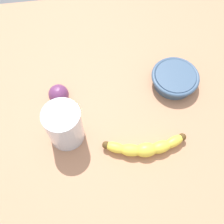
{
  "coord_description": "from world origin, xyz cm",
  "views": [
    {
      "loc": [
        9.75,
        25.93,
        71.75
      ],
      "look_at": [
        4.89,
        -8.79,
        5.0
      ],
      "focal_mm": 43.01,
      "sensor_mm": 36.0,
      "label": 1
    }
  ],
  "objects_px": {
    "smoothie_glass": "(64,126)",
    "ceramic_bowl": "(175,79)",
    "banana": "(146,147)",
    "plum_fruit": "(59,94)"
  },
  "relations": [
    {
      "from": "banana",
      "to": "ceramic_bowl",
      "type": "xyz_separation_m",
      "value": [
        -0.13,
        -0.2,
        0.01
      ]
    },
    {
      "from": "banana",
      "to": "plum_fruit",
      "type": "bearing_deg",
      "value": 140.6
    },
    {
      "from": "smoothie_glass",
      "to": "ceramic_bowl",
      "type": "bearing_deg",
      "value": -158.96
    },
    {
      "from": "banana",
      "to": "smoothie_glass",
      "type": "xyz_separation_m",
      "value": [
        0.2,
        -0.07,
        0.04
      ]
    },
    {
      "from": "banana",
      "to": "smoothie_glass",
      "type": "bearing_deg",
      "value": 162.16
    },
    {
      "from": "banana",
      "to": "smoothie_glass",
      "type": "distance_m",
      "value": 0.22
    },
    {
      "from": "smoothie_glass",
      "to": "ceramic_bowl",
      "type": "distance_m",
      "value": 0.36
    },
    {
      "from": "banana",
      "to": "plum_fruit",
      "type": "distance_m",
      "value": 0.29
    },
    {
      "from": "plum_fruit",
      "to": "ceramic_bowl",
      "type": "bearing_deg",
      "value": -178.4
    },
    {
      "from": "smoothie_glass",
      "to": "ceramic_bowl",
      "type": "relative_size",
      "value": 0.88
    }
  ]
}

